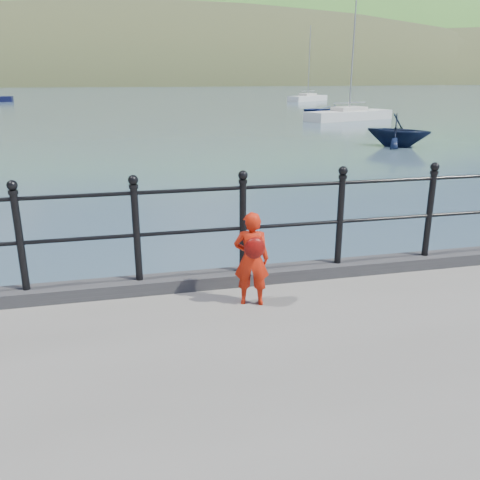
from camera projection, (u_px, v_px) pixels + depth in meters
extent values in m
plane|color=#2D4251|center=(193.00, 356.00, 6.36)|extent=(600.00, 600.00, 0.00)
cube|color=#28282B|center=(193.00, 281.00, 5.89)|extent=(60.00, 0.30, 0.15)
cylinder|color=black|center=(191.00, 232.00, 5.70)|extent=(18.00, 0.04, 0.04)
cylinder|color=black|center=(190.00, 190.00, 5.56)|extent=(18.00, 0.04, 0.04)
cylinder|color=black|center=(20.00, 243.00, 5.31)|extent=(0.08, 0.08, 1.05)
sphere|color=black|center=(12.00, 185.00, 5.12)|extent=(0.11, 0.11, 0.11)
cylinder|color=black|center=(137.00, 235.00, 5.57)|extent=(0.08, 0.08, 1.05)
sphere|color=black|center=(133.00, 180.00, 5.38)|extent=(0.11, 0.11, 0.11)
cylinder|color=black|center=(243.00, 228.00, 5.83)|extent=(0.08, 0.08, 1.05)
sphere|color=black|center=(243.00, 175.00, 5.64)|extent=(0.11, 0.11, 0.11)
cylinder|color=black|center=(340.00, 222.00, 6.09)|extent=(0.08, 0.08, 1.05)
sphere|color=black|center=(343.00, 171.00, 5.90)|extent=(0.11, 0.11, 0.11)
cylinder|color=black|center=(429.00, 216.00, 6.35)|extent=(0.08, 0.08, 1.05)
sphere|color=black|center=(435.00, 167.00, 6.16)|extent=(0.11, 0.11, 0.11)
ellipsoid|color=#333A21|center=(174.00, 126.00, 196.00)|extent=(400.00, 100.00, 88.00)
ellipsoid|color=#387026|center=(240.00, 137.00, 263.88)|extent=(600.00, 180.00, 156.00)
cube|color=silver|center=(8.00, 76.00, 165.47)|extent=(9.00, 6.00, 6.00)
cube|color=#4C4744|center=(6.00, 63.00, 164.23)|extent=(9.50, 6.50, 2.00)
cube|color=silver|center=(81.00, 76.00, 170.43)|extent=(9.00, 6.00, 6.00)
cube|color=#4C4744|center=(80.00, 63.00, 169.19)|extent=(9.50, 6.50, 2.00)
cube|color=silver|center=(171.00, 76.00, 176.90)|extent=(9.00, 6.00, 6.00)
cube|color=#4C4744|center=(170.00, 64.00, 175.66)|extent=(9.50, 6.50, 2.00)
cube|color=silver|center=(246.00, 76.00, 182.73)|extent=(9.00, 6.00, 6.00)
cube|color=#4C4744|center=(246.00, 64.00, 181.49)|extent=(9.50, 6.50, 2.00)
imported|color=red|center=(251.00, 259.00, 5.34)|extent=(0.42, 0.34, 1.02)
ellipsoid|color=red|center=(255.00, 248.00, 5.16)|extent=(0.22, 0.11, 0.23)
imported|color=navy|center=(332.00, 111.00, 42.00)|extent=(5.58, 5.62, 0.96)
imported|color=black|center=(399.00, 130.00, 24.58)|extent=(3.99, 3.99, 1.59)
cube|color=silver|center=(308.00, 99.00, 67.72)|extent=(6.58, 5.42, 0.90)
cube|color=beige|center=(308.00, 95.00, 67.56)|extent=(2.68, 2.42, 0.50)
cylinder|color=#A5A5A8|center=(309.00, 61.00, 66.23)|extent=(0.10, 0.10, 8.71)
cylinder|color=#A5A5A8|center=(308.00, 91.00, 67.39)|extent=(2.52, 1.82, 0.06)
cube|color=silver|center=(349.00, 117.00, 39.36)|extent=(7.67, 4.39, 0.90)
cube|color=beige|center=(349.00, 110.00, 39.20)|extent=(2.92, 2.21, 0.50)
cylinder|color=#A5A5A8|center=(353.00, 48.00, 37.81)|extent=(0.10, 0.10, 9.12)
cylinder|color=#A5A5A8|center=(350.00, 103.00, 39.03)|extent=(3.16, 1.16, 0.06)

